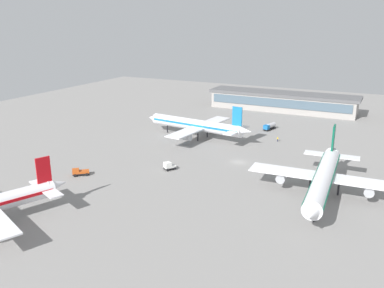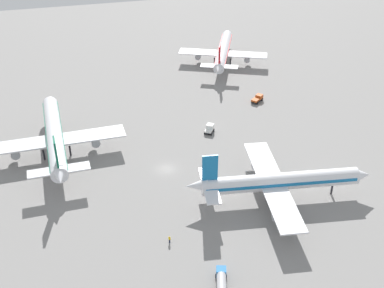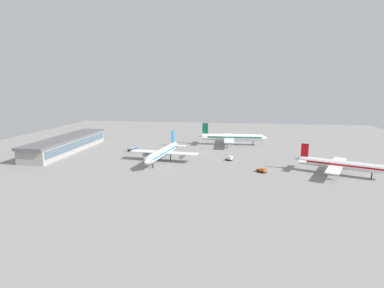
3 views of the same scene
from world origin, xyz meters
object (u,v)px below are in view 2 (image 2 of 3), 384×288
Objects in this scene: airplane_taxiing at (278,181)px; baggage_tug at (210,129)px; airplane_at_gate at (55,136)px; fuel_truck at (221,281)px; airplane_distant at (223,51)px; ground_crew_worker at (170,239)px; pushback_tractor at (258,99)px.

airplane_taxiing reaches higher than baggage_tug.
fuel_truck is at bearing -154.76° from airplane_at_gate.
airplane_distant is 106.55m from fuel_truck.
airplane_at_gate is 1.20× the size of airplane_distant.
airplane_at_gate reaches higher than baggage_tug.
airplane_at_gate is 76.17m from airplane_distant.
airplane_taxiing reaches higher than ground_crew_worker.
airplane_distant is at bearing 11.77° from baggage_tug.
airplane_at_gate is 58.60m from airplane_taxiing.
airplane_at_gate is 46.45m from ground_crew_worker.
airplane_at_gate is 12.03× the size of baggage_tug.
pushback_tractor reaches higher than ground_crew_worker.
baggage_tug reaches higher than ground_crew_worker.
airplane_at_gate is 42.09m from baggage_tug.
pushback_tractor is at bearing -78.72° from airplane_at_gate.
baggage_tug is 45.91m from ground_crew_worker.
ground_crew_worker is at bearing 41.95° from fuel_truck.
airplane_at_gate is 62.04m from fuel_truck.
airplane_at_gate reaches higher than fuel_truck.
airplane_taxiing reaches higher than fuel_truck.
baggage_tug is at bearing -178.89° from airplane_distant.
airplane_distant is (11.37, 79.16, -0.43)m from airplane_taxiing.
airplane_distant reaches higher than ground_crew_worker.
baggage_tug is at bearing -91.80° from airplane_at_gate.
baggage_tug is (41.92, 0.26, -3.83)m from airplane_at_gate.
fuel_truck is (-31.65, -101.70, -2.96)m from airplane_distant.
airplane_at_gate reaches higher than airplane_taxiing.
airplane_distant reaches higher than fuel_truck.
ground_crew_worker is (-20.31, -41.17, -0.31)m from baggage_tug.
airplane_taxiing is 33.63m from baggage_tug.
ground_crew_worker is (-38.56, -87.62, -3.50)m from airplane_distant.
fuel_truck is (28.51, -54.99, -3.60)m from airplane_at_gate.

